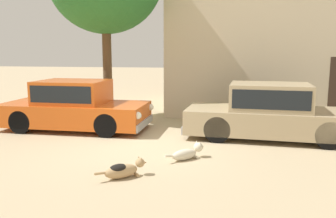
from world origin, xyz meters
The scene contains 5 objects.
ground_plane centered at (0.00, 0.00, 0.00)m, with size 80.00×80.00×0.00m, color tan.
parked_sedan_nearest centered at (-2.27, 1.52, 0.71)m, with size 4.35×1.84×1.44m.
parked_sedan_second centered at (3.25, 1.37, 0.71)m, with size 4.60×2.06×1.45m.
stray_dog_spotted centered at (0.32, -2.15, 0.15)m, with size 0.84×0.69×0.35m.
stray_dog_tan centered at (1.35, -0.84, 0.14)m, with size 0.80×0.77×0.36m.
Camera 1 is at (2.17, -8.05, 2.28)m, focal length 37.73 mm.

